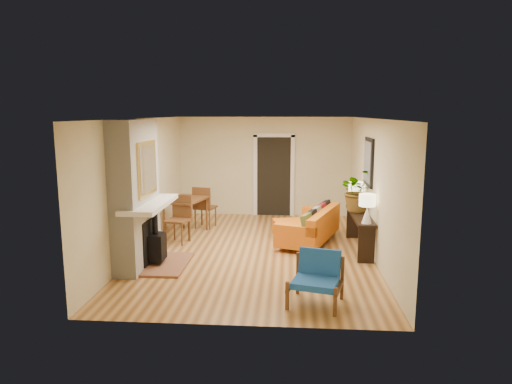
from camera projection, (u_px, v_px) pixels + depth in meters
room_shell at (287, 172)px, 11.41m from camera, size 6.50×6.50×6.50m
fireplace at (138, 197)px, 8.03m from camera, size 1.09×1.68×2.60m
sofa at (312, 226)px, 9.61m from camera, size 1.46×2.14×0.78m
ottoman at (294, 230)px, 9.78m from camera, size 0.97×0.97×0.41m
blue_chair at (317, 275)px, 6.56m from camera, size 0.87×0.85×0.75m
dining_table at (189, 206)px, 10.18m from camera, size 1.09×1.90×1.00m
console_table at (360, 221)px, 9.06m from camera, size 0.34×1.85×0.72m
lamp_near at (367, 205)px, 8.23m from camera, size 0.30×0.30×0.54m
lamp_far at (356, 191)px, 9.70m from camera, size 0.30×0.30×0.54m
houseplant at (358, 190)px, 9.23m from camera, size 0.98×0.91×0.88m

